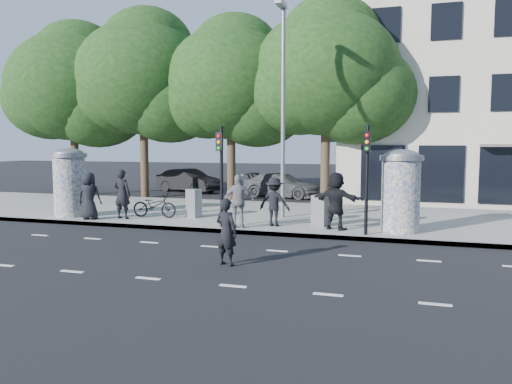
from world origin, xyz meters
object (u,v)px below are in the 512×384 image
(ped_b, at_px, (122,194))
(cabinet_left, at_px, (194,203))
(street_lamp, at_px, (283,95))
(car_mid, at_px, (189,181))
(car_right, at_px, (282,185))
(traffic_pole_far, at_px, (367,168))
(bicycle, at_px, (154,205))
(ped_a, at_px, (89,196))
(traffic_pole_near, at_px, (221,166))
(cabinet_right, at_px, (320,211))
(man_road, at_px, (226,232))
(ped_f, at_px, (336,201))
(ad_column_right, at_px, (401,189))
(ped_e, at_px, (239,201))
(ped_d, at_px, (274,202))
(ad_column_left, at_px, (70,181))

(ped_b, relative_size, cabinet_left, 1.72)
(street_lamp, bearing_deg, car_mid, 131.36)
(cabinet_left, bearing_deg, car_right, 105.68)
(traffic_pole_far, bearing_deg, bicycle, 170.40)
(ped_a, bearing_deg, car_right, -124.31)
(traffic_pole_near, distance_m, traffic_pole_far, 4.80)
(ped_a, bearing_deg, car_mid, -94.18)
(cabinet_right, bearing_deg, man_road, -85.93)
(cabinet_left, xyz_separation_m, car_mid, (-5.10, 10.46, 0.02))
(street_lamp, bearing_deg, bicycle, -162.53)
(ped_f, bearing_deg, car_right, -48.06)
(ad_column_right, height_order, cabinet_right, ad_column_right)
(ped_e, bearing_deg, cabinet_right, -171.03)
(cabinet_right, distance_m, car_mid, 14.98)
(cabinet_left, distance_m, car_mid, 11.64)
(traffic_pole_far, bearing_deg, car_right, 116.29)
(cabinet_left, xyz_separation_m, car_right, (1.11, 9.37, -0.03))
(ped_b, xyz_separation_m, man_road, (6.10, -5.05, -0.26))
(ad_column_right, distance_m, ped_d, 4.20)
(cabinet_right, bearing_deg, ped_d, -145.88)
(ped_f, bearing_deg, ped_e, 30.29)
(traffic_pole_near, bearing_deg, ped_b, 170.44)
(street_lamp, bearing_deg, man_road, -86.63)
(bicycle, height_order, car_right, car_right)
(ad_column_left, height_order, man_road, ad_column_left)
(ped_a, distance_m, car_right, 11.98)
(traffic_pole_far, distance_m, car_right, 12.65)
(ped_b, xyz_separation_m, ped_f, (8.04, 0.00, 0.02))
(traffic_pole_near, bearing_deg, ped_e, 6.83)
(ped_e, bearing_deg, car_mid, -74.90)
(ped_f, distance_m, bicycle, 7.10)
(traffic_pole_near, relative_size, traffic_pole_far, 1.00)
(street_lamp, height_order, ped_a, street_lamp)
(ped_a, height_order, ped_f, ped_f)
(ped_e, bearing_deg, bicycle, -35.00)
(traffic_pole_far, relative_size, man_road, 2.05)
(ped_d, distance_m, cabinet_left, 3.67)
(traffic_pole_far, distance_m, cabinet_right, 2.61)
(traffic_pole_near, xyz_separation_m, street_lamp, (1.40, 2.84, 2.56))
(bicycle, relative_size, car_right, 0.39)
(ad_column_left, bearing_deg, cabinet_left, 13.92)
(ped_e, bearing_deg, ad_column_left, -21.59)
(ped_a, xyz_separation_m, ped_f, (9.12, 0.53, 0.07))
(traffic_pole_near, distance_m, ped_a, 5.48)
(ped_d, bearing_deg, ad_column_left, 5.24)
(street_lamp, relative_size, car_right, 1.75)
(man_road, distance_m, bicycle, 7.65)
(traffic_pole_near, relative_size, cabinet_right, 3.19)
(man_road, bearing_deg, ped_d, -70.47)
(car_mid, distance_m, car_right, 6.30)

